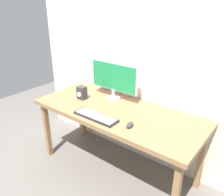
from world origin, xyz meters
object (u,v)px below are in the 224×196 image
(audio_controller, at_px, (82,93))
(keyboard_primary, at_px, (96,117))
(mouse, at_px, (130,125))
(desk, at_px, (117,116))
(monitor, at_px, (114,78))

(audio_controller, bearing_deg, keyboard_primary, -29.45)
(mouse, relative_size, audio_controller, 0.71)
(mouse, height_order, audio_controller, audio_controller)
(desk, height_order, keyboard_primary, keyboard_primary)
(audio_controller, bearing_deg, desk, 1.52)
(mouse, bearing_deg, monitor, 130.54)
(desk, height_order, mouse, mouse)
(desk, distance_m, monitor, 0.43)
(monitor, distance_m, keyboard_primary, 0.54)
(monitor, xyz_separation_m, audio_controller, (-0.28, -0.23, -0.17))
(keyboard_primary, height_order, audio_controller, audio_controller)
(desk, bearing_deg, monitor, 133.73)
(desk, xyz_separation_m, monitor, (-0.21, 0.22, 0.31))
(monitor, bearing_deg, mouse, -39.32)
(mouse, bearing_deg, audio_controller, 156.92)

